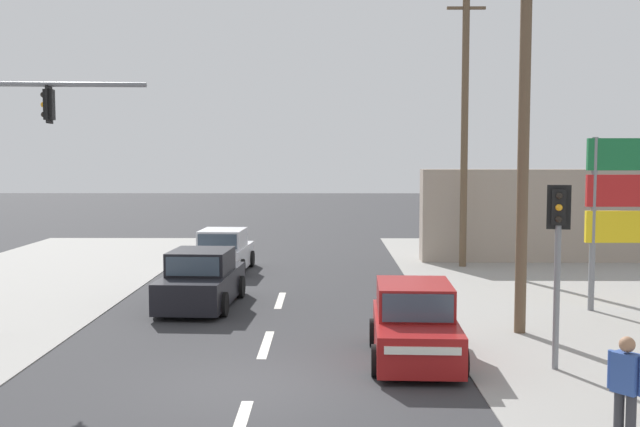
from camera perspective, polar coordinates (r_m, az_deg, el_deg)
name	(u,v)px	position (r m, az deg, el deg)	size (l,w,h in m)	color
ground_plane	(252,387)	(13.73, -5.17, -13.00)	(140.00, 140.00, 0.00)	#303033
lane_dash_near	(239,427)	(11.85, -6.17, -15.86)	(0.20, 2.40, 0.01)	silver
lane_dash_mid	(266,344)	(16.61, -4.13, -9.91)	(0.20, 2.40, 0.01)	silver
lane_dash_far	(280,300)	(21.48, -3.05, -6.62)	(0.20, 2.40, 0.01)	silver
utility_pole_midground_right	(524,132)	(17.70, 15.26, 6.02)	(1.80, 0.26, 8.84)	brown
utility_pole_background_right	(465,117)	(28.06, 10.97, 7.20)	(1.80, 0.26, 10.55)	brown
traffic_signal_mast	(10,168)	(18.16, -22.55, 3.20)	(3.68, 0.44, 6.00)	slate
pedestal_signal_right_kerb	(558,245)	(14.88, 17.67, -2.32)	(0.43, 0.31, 3.56)	slate
shopping_plaza_sign	(626,199)	(21.19, 22.30, 1.03)	(2.10, 0.16, 4.60)	slate
shopfront_wall_far	(576,216)	(30.70, 18.89, -0.15)	(12.00, 1.00, 3.60)	#A39384
sedan_kerbside_parked	(202,281)	(20.76, -9.02, -5.09)	(2.06, 4.32, 1.56)	black
hatchback_crossing_left	(415,325)	(15.34, 7.22, -8.44)	(1.90, 3.70, 1.53)	maroon
hatchback_oncoming_near	(224,252)	(26.85, -7.33, -2.92)	(1.92, 3.71, 1.53)	silver
pedestrian_at_kerb	(626,387)	(11.40, 22.27, -12.12)	(0.39, 0.46, 1.63)	#333338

